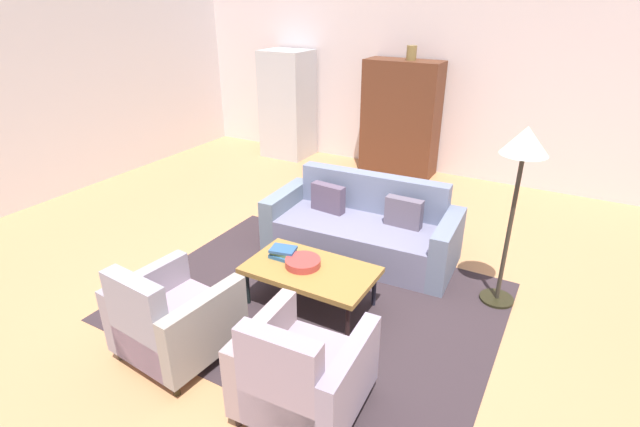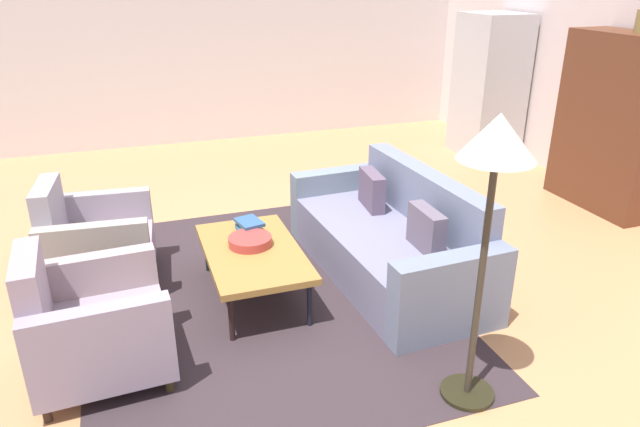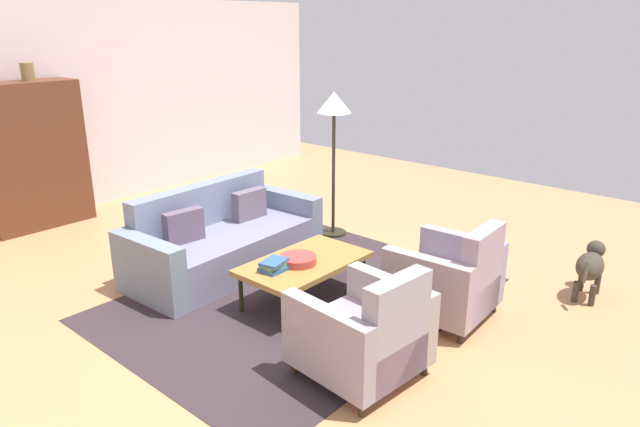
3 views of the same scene
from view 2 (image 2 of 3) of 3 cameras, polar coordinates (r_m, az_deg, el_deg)
ground_plane at (r=4.73m, az=-4.45°, el=-7.23°), size 10.99×10.99×0.00m
wall_left at (r=8.66m, az=-12.87°, el=15.96°), size 0.12×8.28×2.80m
area_rug at (r=4.64m, az=-5.79°, el=-7.86°), size 3.40×2.60×0.01m
couch at (r=4.85m, az=7.23°, el=-2.68°), size 2.14×1.01×0.86m
coffee_table at (r=4.45m, az=-6.60°, el=-3.94°), size 1.20×0.70×0.40m
armchair_left at (r=4.95m, az=-21.48°, el=-2.92°), size 0.87×0.87×0.88m
armchair_right at (r=3.88m, az=-21.77°, el=-10.35°), size 0.84×0.84×0.88m
fruit_bowl at (r=4.50m, az=-6.87°, el=-2.69°), size 0.33×0.33×0.07m
book_stack at (r=4.72m, az=-6.94°, el=-1.24°), size 0.27×0.22×0.09m
cabinet at (r=6.76m, az=26.98°, el=7.90°), size 1.20×0.51×1.80m
refrigerator at (r=8.25m, az=16.25°, el=11.95°), size 0.80×0.73×1.85m
floor_lamp at (r=3.08m, az=16.76°, el=4.44°), size 0.40×0.40×1.72m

